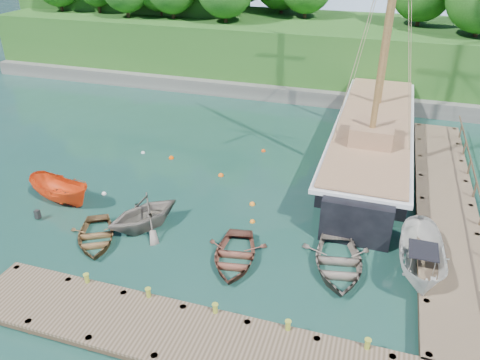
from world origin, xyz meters
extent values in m
plane|color=#15392C|center=(0.00, 0.00, 0.00)|extent=(160.00, 160.00, 0.00)
cube|color=#493A2A|center=(2.00, -6.50, 0.54)|extent=(20.00, 3.20, 0.12)
cube|color=#322619|center=(2.00, -6.50, 0.38)|extent=(20.00, 3.20, 0.20)
cylinder|color=#322619|center=(-7.70, -5.20, 0.05)|extent=(0.28, 0.28, 1.10)
cube|color=#493A2A|center=(11.50, 7.00, 0.54)|extent=(3.20, 24.00, 0.12)
cube|color=#322619|center=(11.50, 7.00, 0.38)|extent=(3.20, 24.00, 0.20)
cylinder|color=#322619|center=(10.20, 18.70, 0.05)|extent=(0.28, 0.28, 1.10)
cylinder|color=#322619|center=(12.80, 18.70, 0.05)|extent=(0.28, 0.28, 1.10)
cylinder|color=olive|center=(-4.00, -5.10, 0.00)|extent=(0.26, 0.26, 0.45)
cylinder|color=olive|center=(-1.00, -5.10, 0.00)|extent=(0.26, 0.26, 0.45)
cylinder|color=olive|center=(2.00, -5.10, 0.00)|extent=(0.26, 0.26, 0.45)
cylinder|color=olive|center=(5.00, -5.10, 0.00)|extent=(0.26, 0.26, 0.45)
cylinder|color=olive|center=(8.00, -5.10, 0.00)|extent=(0.26, 0.26, 0.45)
imported|color=brown|center=(-5.87, -1.67, 0.00)|extent=(4.36, 4.79, 0.81)
imported|color=slate|center=(-4.04, 0.21, 0.00)|extent=(5.17, 5.36, 2.16)
imported|color=brown|center=(1.46, -1.04, 0.00)|extent=(3.66, 4.65, 0.87)
imported|color=#62584F|center=(6.33, -0.10, 0.00)|extent=(4.23, 5.30, 0.98)
imported|color=#F14A16|center=(-9.96, 1.13, 0.00)|extent=(4.74, 2.65, 1.73)
imported|color=silver|center=(10.00, 0.64, 0.00)|extent=(2.19, 5.44, 2.08)
cube|color=black|center=(6.91, 12.84, 0.82)|extent=(5.20, 15.63, 3.24)
cube|color=black|center=(7.00, 22.86, 0.82)|extent=(2.83, 4.92, 2.92)
cube|color=black|center=(6.83, 3.93, 0.82)|extent=(3.58, 4.04, 3.08)
cube|color=silver|center=(6.91, 12.84, 2.38)|extent=(5.29, 20.53, 0.25)
cube|color=brown|center=(6.91, 12.84, 2.63)|extent=(4.83, 20.08, 0.12)
cube|color=brown|center=(6.88, 9.49, 3.23)|extent=(2.56, 3.02, 1.20)
cylinder|color=brown|center=(7.03, 26.47, 3.83)|extent=(0.30, 6.90, 1.69)
cylinder|color=brown|center=(6.88, 8.83, 10.55)|extent=(0.36, 0.36, 15.83)
sphere|color=white|center=(-8.11, 2.67, 0.00)|extent=(0.28, 0.28, 0.28)
sphere|color=#E1560C|center=(-2.13, 7.04, 0.00)|extent=(0.36, 0.36, 0.36)
sphere|color=orange|center=(0.83, 4.24, 0.00)|extent=(0.34, 0.34, 0.34)
sphere|color=silver|center=(3.97, 8.46, 0.00)|extent=(0.29, 0.29, 0.29)
sphere|color=#EB4800|center=(-6.32, 8.42, 0.00)|extent=(0.35, 0.35, 0.35)
sphere|color=#D5430B|center=(-0.46, 11.51, 0.00)|extent=(0.30, 0.30, 0.30)
sphere|color=silver|center=(-8.62, 8.59, 0.00)|extent=(0.28, 0.28, 0.28)
sphere|color=orange|center=(1.35, 2.50, 0.00)|extent=(0.30, 0.30, 0.30)
cube|color=#474744|center=(-8.00, 24.00, 0.60)|extent=(50.00, 4.00, 1.40)
cube|color=#1E4F17|center=(-8.00, 30.00, 3.00)|extent=(50.00, 14.00, 6.00)
cube|color=#1E4F17|center=(-22.00, 34.00, 5.00)|extent=(24.00, 12.00, 10.00)
cylinder|color=#382616|center=(-16.10, 28.11, 6.70)|extent=(0.36, 0.36, 1.40)
cylinder|color=#382616|center=(-14.18, 26.81, 6.70)|extent=(0.36, 0.36, 1.40)
cylinder|color=#382616|center=(-27.79, 27.27, 6.70)|extent=(0.36, 0.36, 1.40)
cylinder|color=#382616|center=(13.91, 26.65, 6.70)|extent=(0.36, 0.36, 1.40)
cylinder|color=#382616|center=(-25.58, 30.32, 6.70)|extent=(0.36, 0.36, 1.40)
cylinder|color=#382616|center=(-1.61, 31.21, 6.70)|extent=(0.36, 0.36, 1.40)
cylinder|color=#382616|center=(-10.15, 30.20, 6.70)|extent=(0.36, 0.36, 1.40)
cylinder|color=#382616|center=(-4.58, 33.35, 6.70)|extent=(0.36, 0.36, 1.40)
cylinder|color=#382616|center=(14.09, 27.65, 6.70)|extent=(0.36, 0.36, 1.40)
cylinder|color=#382616|center=(-8.51, 26.55, 6.70)|extent=(0.36, 0.36, 1.40)
cylinder|color=#382616|center=(9.27, 30.39, 6.70)|extent=(0.36, 0.36, 1.40)
cylinder|color=#382616|center=(-17.91, 31.40, 6.70)|extent=(0.36, 0.36, 1.40)
cylinder|color=#382616|center=(-23.27, 27.64, 6.70)|extent=(0.36, 0.36, 1.40)
cylinder|color=#382616|center=(-19.61, 31.47, 6.70)|extent=(0.36, 0.36, 1.40)
cylinder|color=#382616|center=(-5.73, 38.37, 6.70)|extent=(0.36, 0.36, 1.40)
cylinder|color=#382616|center=(-11.90, 31.02, 6.70)|extent=(0.36, 0.36, 1.40)
cylinder|color=#382616|center=(-22.89, 29.25, 6.70)|extent=(0.36, 0.36, 1.40)
cylinder|color=#382616|center=(-18.91, 26.06, 6.70)|extent=(0.36, 0.36, 1.40)
camera|label=1|loc=(7.22, -18.17, 14.44)|focal=35.00mm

